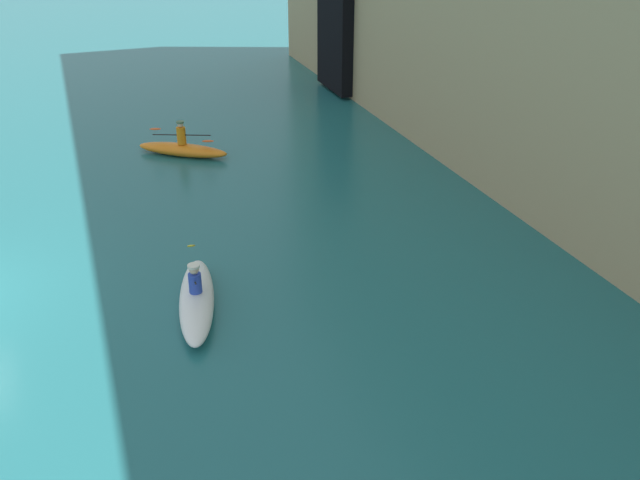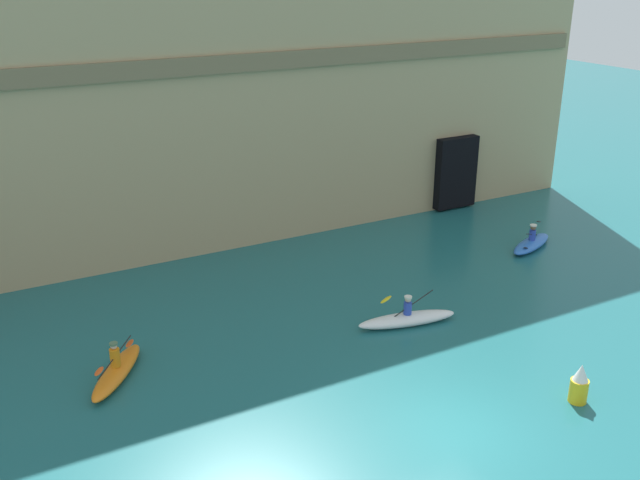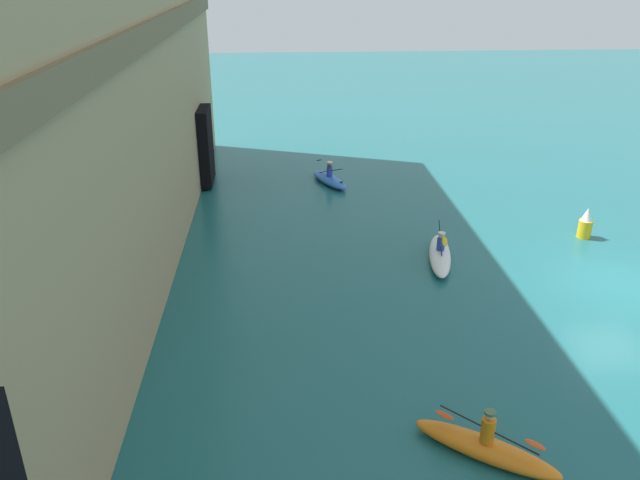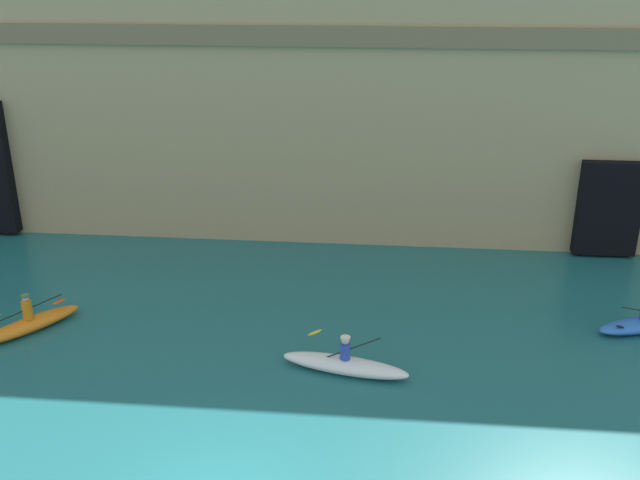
{
  "view_description": "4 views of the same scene",
  "coord_description": "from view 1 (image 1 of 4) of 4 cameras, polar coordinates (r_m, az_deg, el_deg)",
  "views": [
    {
      "loc": [
        15.66,
        3.56,
        8.54
      ],
      "look_at": [
        3.18,
        8.05,
        1.69
      ],
      "focal_mm": 40.0,
      "sensor_mm": 36.0,
      "label": 1
    },
    {
      "loc": [
        -10.75,
        -12.27,
        11.81
      ],
      "look_at": [
        0.73,
        8.99,
        2.23
      ],
      "focal_mm": 40.0,
      "sensor_mm": 36.0,
      "label": 2
    },
    {
      "loc": [
        -17.51,
        11.18,
        9.75
      ],
      "look_at": [
        2.1,
        9.82,
        1.01
      ],
      "focal_mm": 35.0,
      "sensor_mm": 36.0,
      "label": 3
    },
    {
      "loc": [
        3.2,
        -11.19,
        10.53
      ],
      "look_at": [
        1.14,
        10.11,
        2.01
      ],
      "focal_mm": 40.0,
      "sensor_mm": 36.0,
      "label": 4
    }
  ],
  "objects": [
    {
      "name": "kayak_white",
      "position": [
        15.87,
        -9.84,
        -4.67
      ],
      "size": [
        3.63,
        1.47,
        1.24
      ],
      "rotation": [
        0.0,
        0.0,
        6.08
      ],
      "color": "white",
      "rests_on": "ground"
    },
    {
      "name": "kayak_orange",
      "position": [
        24.69,
        -10.94,
        7.19
      ],
      "size": [
        2.47,
        3.03,
        1.2
      ],
      "rotation": [
        0.0,
        0.0,
        0.94
      ],
      "color": "orange",
      "rests_on": "ground"
    }
  ]
}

